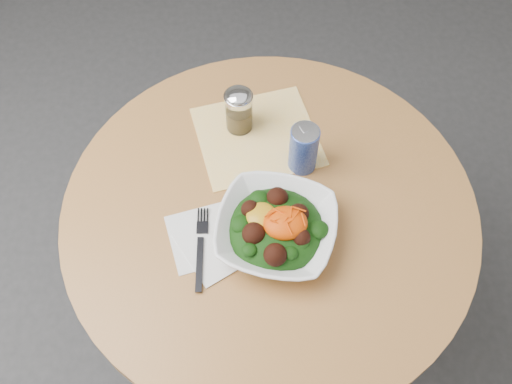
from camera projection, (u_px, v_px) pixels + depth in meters
ground at (265, 323)px, 1.87m from camera, size 6.00×6.00×0.00m
table at (268, 247)px, 1.40m from camera, size 0.90×0.90×0.75m
cloth_napkin at (257, 136)px, 1.33m from camera, size 0.31×0.30×0.00m
paper_napkins at (211, 240)px, 1.18m from camera, size 0.21×0.20×0.00m
salad_bowl at (276, 228)px, 1.16m from camera, size 0.31×0.31×0.09m
fork at (201, 246)px, 1.17m from camera, size 0.03×0.19×0.00m
spice_shaker at (239, 110)px, 1.30m from camera, size 0.07×0.07×0.12m
beverage_can at (304, 148)px, 1.24m from camera, size 0.06×0.06×0.12m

